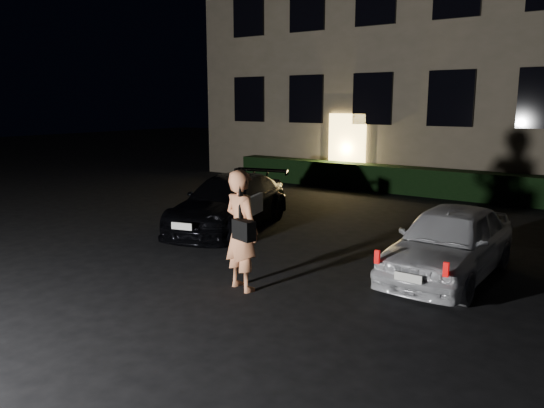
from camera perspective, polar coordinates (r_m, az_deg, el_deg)
The scene contains 6 objects.
ground at distance 8.17m, azimuth -5.93°, elevation -9.80°, with size 80.00×80.00×0.00m, color black.
building at distance 21.56m, azimuth 22.46°, elevation 18.40°, with size 20.00×8.11×12.00m.
hedge at distance 17.18m, azimuth 17.72°, elevation 2.13°, with size 15.00×0.70×0.85m, color black.
sedan at distance 12.23m, azimuth -4.56°, elevation 0.14°, with size 2.71×4.49×1.22m.
hatch at distance 9.28m, azimuth 18.55°, elevation -3.87°, with size 1.50×3.58×1.21m.
man at distance 8.16m, azimuth -3.28°, elevation -2.84°, with size 0.79×0.63×1.88m.
Camera 1 is at (5.07, -5.73, 2.87)m, focal length 35.00 mm.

